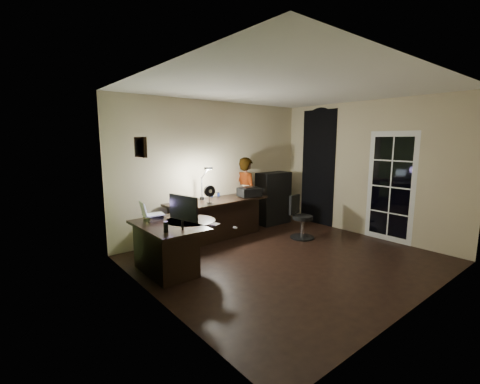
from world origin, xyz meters
TOP-DOWN VIEW (x-y plane):
  - floor at (0.00, 0.00)m, footprint 4.50×4.00m
  - ceiling at (0.00, 0.00)m, footprint 4.50×4.00m
  - wall_back at (0.00, 2.00)m, footprint 4.50×0.01m
  - wall_front at (0.00, -2.00)m, footprint 4.50×0.01m
  - wall_left at (-2.25, 0.00)m, footprint 0.01×4.00m
  - wall_right at (2.25, 0.00)m, footprint 0.01×4.00m
  - green_wall_overlay at (-2.24, 0.00)m, footprint 0.00×4.00m
  - arched_doorway at (2.24, 1.15)m, footprint 0.01×0.90m
  - french_door at (2.24, -0.55)m, footprint 0.02×0.92m
  - framed_picture at (-2.22, 0.45)m, footprint 0.04×0.30m
  - desk_left at (-1.73, 0.78)m, footprint 0.77×1.25m
  - desk_right at (-0.23, 1.63)m, footprint 2.12×0.83m
  - cabinet at (1.45, 1.78)m, footprint 0.80×0.40m
  - laptop_stand at (-1.79, 1.14)m, footprint 0.27×0.23m
  - laptop at (-1.79, 1.14)m, footprint 0.38×0.36m
  - monitor at (-1.70, 0.40)m, footprint 0.22×0.55m
  - mouse at (-1.08, 0.02)m, footprint 0.07×0.09m
  - phone at (-1.71, 0.72)m, footprint 0.07×0.13m
  - pen at (-1.29, 0.32)m, footprint 0.10×0.12m
  - speaker at (-1.93, 0.43)m, footprint 0.07×0.07m
  - notepad at (-1.18, 0.43)m, footprint 0.19×0.22m
  - desk_fan at (-0.58, 1.40)m, footprint 0.22×0.14m
  - headphones at (-0.14, 1.86)m, footprint 0.22×0.14m
  - printer at (0.45, 1.49)m, footprint 0.48×0.40m
  - desk_lamp at (-0.53, 1.74)m, footprint 0.26×0.35m
  - office_chair at (1.08, 0.59)m, footprint 0.56×0.56m
  - person at (0.61, 1.77)m, footprint 0.41×0.59m

SIDE VIEW (x-z plane):
  - floor at x=0.00m, z-range -0.01..0.00m
  - desk_left at x=-1.73m, z-range 0.00..0.72m
  - desk_right at x=-0.23m, z-range 0.00..0.78m
  - office_chair at x=1.08m, z-range 0.00..0.85m
  - cabinet at x=1.45m, z-range 0.00..1.20m
  - phone at x=-1.71m, z-range 0.70..0.71m
  - notepad at x=-1.18m, z-range 0.70..0.71m
  - pen at x=-1.29m, z-range 0.70..0.71m
  - mouse at x=-1.08m, z-range 0.70..0.73m
  - laptop_stand at x=-1.79m, z-range 0.70..0.80m
  - speaker at x=-1.93m, z-range 0.70..0.86m
  - person at x=0.61m, z-range 0.00..1.57m
  - headphones at x=-0.14m, z-range 0.80..0.90m
  - monitor at x=-1.70m, z-range 0.70..1.06m
  - printer at x=0.45m, z-range 0.80..0.99m
  - laptop at x=-1.79m, z-range 0.80..1.03m
  - desk_fan at x=-0.58m, z-range 0.80..1.13m
  - french_door at x=2.24m, z-range 0.00..2.10m
  - desk_lamp at x=-0.53m, z-range 0.80..1.48m
  - arched_doorway at x=2.24m, z-range 0.00..2.60m
  - wall_back at x=0.00m, z-range 0.00..2.70m
  - wall_front at x=0.00m, z-range 0.00..2.70m
  - wall_left at x=-2.25m, z-range 0.00..2.70m
  - wall_right at x=2.25m, z-range 0.00..2.70m
  - green_wall_overlay at x=-2.24m, z-range 0.00..2.70m
  - framed_picture at x=-2.22m, z-range 1.73..1.98m
  - ceiling at x=0.00m, z-range 2.70..2.71m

